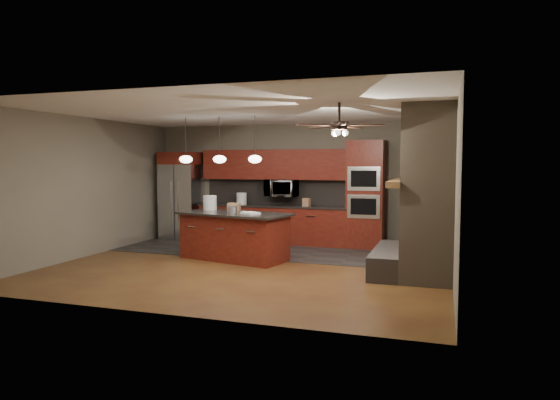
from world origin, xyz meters
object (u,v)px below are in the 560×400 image
at_px(microwave, 282,188).
at_px(counter_bucket, 242,198).
at_px(cardboard_box, 234,207).
at_px(refrigerator, 182,196).
at_px(paint_tray, 250,213).
at_px(kitchen_island, 234,236).
at_px(oven_tower, 366,195).
at_px(counter_box, 307,202).
at_px(white_bucket, 210,203).
at_px(paint_can, 232,210).

bearing_deg(microwave, counter_bucket, -177.11).
distance_m(microwave, cardboard_box, 1.88).
height_order(refrigerator, paint_tray, refrigerator).
distance_m(kitchen_island, cardboard_box, 0.68).
height_order(oven_tower, refrigerator, oven_tower).
relative_size(refrigerator, kitchen_island, 0.91).
bearing_deg(microwave, paint_tray, -86.86).
bearing_deg(kitchen_island, paint_tray, -3.88).
xyz_separation_m(microwave, counter_box, (0.63, -0.10, -0.31)).
bearing_deg(counter_box, white_bucket, -120.02).
distance_m(white_bucket, cardboard_box, 0.53).
relative_size(refrigerator, white_bucket, 7.27).
relative_size(paint_tray, counter_box, 1.88).
distance_m(paint_tray, counter_box, 2.27).
height_order(microwave, cardboard_box, microwave).
height_order(oven_tower, counter_box, oven_tower).
xyz_separation_m(refrigerator, white_bucket, (1.61, -1.70, -0.01)).
xyz_separation_m(white_bucket, cardboard_box, (0.52, 0.03, -0.07)).
xyz_separation_m(paint_tray, cardboard_box, (-0.56, 0.51, 0.06)).
bearing_deg(paint_tray, refrigerator, 174.26).
bearing_deg(counter_bucket, microwave, 2.89).
bearing_deg(microwave, kitchen_island, -96.75).
bearing_deg(counter_bucket, kitchen_island, -71.17).
xyz_separation_m(oven_tower, microwave, (-1.98, 0.06, 0.11)).
xyz_separation_m(paint_can, paint_tray, (0.40, -0.06, -0.05)).
bearing_deg(white_bucket, paint_tray, -24.21).
bearing_deg(refrigerator, paint_can, -42.76).
relative_size(oven_tower, cardboard_box, 9.84).
bearing_deg(refrigerator, white_bucket, -46.47).
bearing_deg(oven_tower, white_bucket, -148.86).
bearing_deg(microwave, counter_box, -8.95).
bearing_deg(microwave, refrigerator, -177.08).
bearing_deg(microwave, oven_tower, -1.66).
xyz_separation_m(paint_tray, counter_bucket, (-1.12, 2.27, 0.10)).
bearing_deg(cardboard_box, oven_tower, 27.68).
distance_m(kitchen_island, paint_tray, 0.62).
bearing_deg(white_bucket, cardboard_box, 2.77).
relative_size(microwave, paint_tray, 2.12).
bearing_deg(refrigerator, counter_box, 0.56).
bearing_deg(white_bucket, counter_box, 47.37).
height_order(paint_tray, counter_bucket, counter_bucket).
height_order(white_bucket, counter_box, white_bucket).
bearing_deg(kitchen_island, counter_box, 80.20).
distance_m(paint_can, counter_bucket, 2.32).
distance_m(oven_tower, counter_box, 1.36).
xyz_separation_m(paint_tray, counter_box, (0.51, 2.22, 0.05)).
bearing_deg(cardboard_box, kitchen_island, -74.68).
xyz_separation_m(oven_tower, counter_box, (-1.34, -0.04, -0.20)).
height_order(refrigerator, kitchen_island, refrigerator).
relative_size(paint_can, counter_bucket, 0.69).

